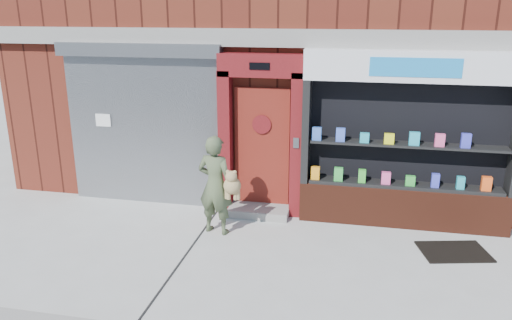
# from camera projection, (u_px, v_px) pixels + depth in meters

# --- Properties ---
(ground) EXTENTS (80.00, 80.00, 0.00)m
(ground) POSITION_uv_depth(u_px,v_px,m) (286.00, 264.00, 7.41)
(ground) COLOR #9E9E99
(ground) RESTS_ON ground
(shutter_bay) EXTENTS (3.10, 0.30, 3.04)m
(shutter_bay) POSITION_uv_depth(u_px,v_px,m) (143.00, 115.00, 9.29)
(shutter_bay) COLOR gray
(shutter_bay) RESTS_ON ground
(red_door_bay) EXTENTS (1.52, 0.58, 2.90)m
(red_door_bay) POSITION_uv_depth(u_px,v_px,m) (261.00, 136.00, 8.87)
(red_door_bay) COLOR #550E12
(red_door_bay) RESTS_ON ground
(pharmacy_bay) EXTENTS (3.50, 0.41, 3.00)m
(pharmacy_bay) POSITION_uv_depth(u_px,v_px,m) (406.00, 149.00, 8.36)
(pharmacy_bay) COLOR #502012
(pharmacy_bay) RESTS_ON ground
(woman) EXTENTS (0.79, 0.51, 1.68)m
(woman) POSITION_uv_depth(u_px,v_px,m) (217.00, 185.00, 8.20)
(woman) COLOR #495639
(woman) RESTS_ON ground
(doormat) EXTENTS (1.15, 0.92, 0.03)m
(doormat) POSITION_uv_depth(u_px,v_px,m) (454.00, 252.00, 7.75)
(doormat) COLOR black
(doormat) RESTS_ON ground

